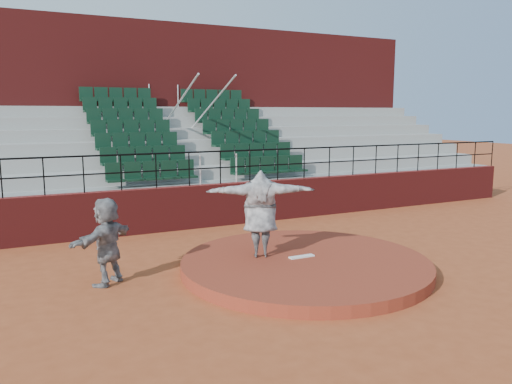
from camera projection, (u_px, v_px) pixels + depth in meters
ground at (305, 270)px, 11.11m from camera, size 90.00×90.00×0.00m
pitchers_mound at (305, 264)px, 11.09m from camera, size 5.50×5.50×0.25m
pitching_rubber at (302, 257)px, 11.20m from camera, size 0.60×0.15×0.03m
boundary_wall at (221, 204)px, 15.45m from camera, size 24.00×0.30×1.30m
wall_railing at (220, 160)px, 15.23m from camera, size 24.04×0.05×1.03m
seating_deck at (184, 168)px, 18.57m from camera, size 24.00×5.97×4.63m
press_box_facade at (155, 111)px, 21.74m from camera, size 24.00×3.00×7.10m
pitcher at (260, 214)px, 11.14m from camera, size 2.49×1.46×1.96m
fielder at (107, 241)px, 10.08m from camera, size 1.61×1.47×1.79m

